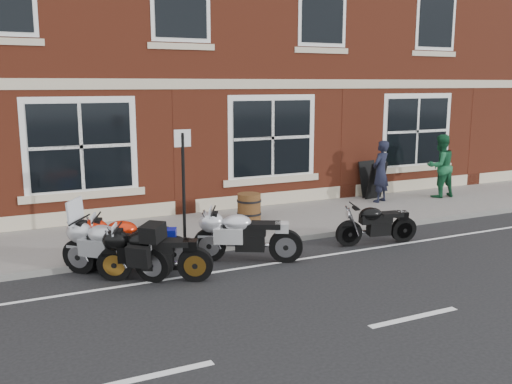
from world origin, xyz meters
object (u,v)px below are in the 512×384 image
pedestrian_right (440,166)px  parking_sign (183,181)px  moto_sport_red (132,241)px  moto_sport_silver (245,234)px  pedestrian_left (381,171)px  moto_touring_silver (113,246)px  a_board_sign (372,180)px  moto_naked_black (375,222)px  barrel_planter (249,207)px  moto_sport_black (153,252)px

pedestrian_right → parking_sign: 8.69m
moto_sport_red → moto_sport_silver: moto_sport_silver is taller
moto_sport_silver → pedestrian_left: 6.34m
moto_touring_silver → moto_sport_silver: 2.51m
pedestrian_left → a_board_sign: bearing=-129.3°
moto_touring_silver → pedestrian_left: bearing=-26.6°
pedestrian_right → moto_sport_silver: bearing=22.2°
moto_sport_red → moto_naked_black: moto_sport_red is taller
moto_sport_red → barrel_planter: moto_sport_red is taller
moto_sport_black → pedestrian_left: pedestrian_left is taller
a_board_sign → barrel_planter: (-4.42, -0.97, -0.20)m
pedestrian_left → pedestrian_right: (2.01, -0.18, 0.05)m
moto_naked_black → moto_sport_silver: bearing=98.7°
moto_touring_silver → moto_sport_silver: moto_touring_silver is taller
moto_sport_red → a_board_sign: size_ratio=1.86×
moto_sport_silver → a_board_sign: a_board_sign is taller
moto_sport_black → moto_sport_silver: moto_sport_silver is taller
pedestrian_left → moto_naked_black: bearing=26.6°
moto_naked_black → barrel_planter: (-1.72, 2.70, -0.03)m
moto_naked_black → parking_sign: parking_sign is taller
a_board_sign → parking_sign: parking_sign is taller
a_board_sign → barrel_planter: bearing=-177.5°
moto_naked_black → pedestrian_right: 5.45m
moto_sport_silver → parking_sign: 1.64m
parking_sign → moto_touring_silver: bearing=-154.6°
pedestrian_left → a_board_sign: (0.15, 0.56, -0.33)m
moto_touring_silver → pedestrian_right: bearing=-31.2°
moto_sport_red → moto_sport_silver: size_ratio=1.03×
moto_sport_red → barrel_planter: bearing=-33.1°
a_board_sign → barrel_planter: size_ratio=1.61×
moto_naked_black → parking_sign: size_ratio=0.77×
pedestrian_left → barrel_planter: pedestrian_left is taller
moto_sport_black → barrel_planter: moto_sport_black is taller
moto_sport_silver → parking_sign: (-0.90, 0.99, 0.96)m
moto_sport_black → pedestrian_left: size_ratio=1.07×
moto_sport_red → moto_sport_black: (0.18, -0.77, -0.02)m
moto_sport_silver → a_board_sign: bearing=-29.0°
pedestrian_right → parking_sign: parking_sign is taller
moto_touring_silver → moto_sport_red: bearing=-14.0°
pedestrian_left → moto_touring_silver: bearing=-4.9°
moto_sport_silver → pedestrian_left: size_ratio=1.11×
barrel_planter → a_board_sign: bearing=12.4°
pedestrian_right → a_board_sign: 2.04m
moto_touring_silver → parking_sign: (1.61, 0.78, 0.94)m
pedestrian_left → parking_sign: 6.79m
moto_naked_black → barrel_planter: moto_naked_black is taller
moto_sport_silver → pedestrian_right: (7.58, 2.83, 0.49)m
barrel_planter → parking_sign: bearing=-143.6°
moto_sport_red → moto_sport_black: moto_sport_red is taller
moto_naked_black → barrel_planter: 3.20m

